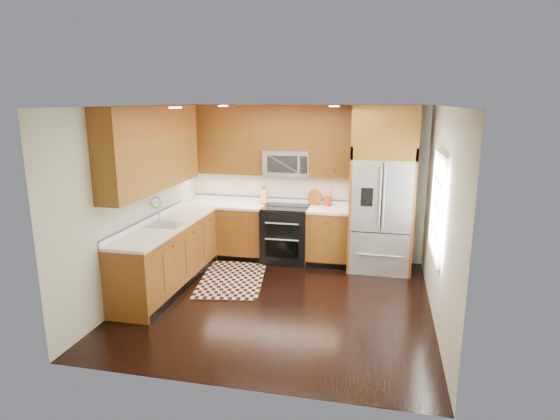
% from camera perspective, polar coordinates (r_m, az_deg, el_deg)
% --- Properties ---
extents(ground, '(4.00, 4.00, 0.00)m').
position_cam_1_polar(ground, '(6.47, -0.16, -11.15)').
color(ground, black).
rests_on(ground, ground).
extents(wall_back, '(4.00, 0.02, 2.60)m').
position_cam_1_polar(wall_back, '(7.97, 2.99, 3.33)').
color(wall_back, beige).
rests_on(wall_back, ground).
extents(wall_left, '(0.02, 4.00, 2.60)m').
position_cam_1_polar(wall_left, '(6.76, -16.95, 0.96)').
color(wall_left, beige).
rests_on(wall_left, ground).
extents(wall_right, '(0.02, 4.00, 2.60)m').
position_cam_1_polar(wall_right, '(5.95, 18.99, -0.82)').
color(wall_right, beige).
rests_on(wall_right, ground).
extents(window, '(0.04, 1.10, 1.30)m').
position_cam_1_polar(window, '(6.12, 18.65, 0.55)').
color(window, white).
rests_on(window, ground).
extents(base_cabinets, '(2.85, 3.00, 0.90)m').
position_cam_1_polar(base_cabinets, '(7.44, -7.94, -4.24)').
color(base_cabinets, brown).
rests_on(base_cabinets, ground).
extents(countertop, '(2.86, 3.01, 0.04)m').
position_cam_1_polar(countertop, '(7.38, -6.71, -0.57)').
color(countertop, white).
rests_on(countertop, base_cabinets).
extents(upper_cabinets, '(2.85, 3.00, 1.15)m').
position_cam_1_polar(upper_cabinets, '(7.28, -7.22, 8.06)').
color(upper_cabinets, brown).
rests_on(upper_cabinets, ground).
extents(range, '(0.76, 0.67, 0.95)m').
position_cam_1_polar(range, '(7.88, 0.72, -2.96)').
color(range, black).
rests_on(range, ground).
extents(microwave, '(0.76, 0.40, 0.42)m').
position_cam_1_polar(microwave, '(7.76, 0.94, 5.77)').
color(microwave, '#B2B2B7').
rests_on(microwave, ground).
extents(refrigerator, '(0.98, 0.75, 2.60)m').
position_cam_1_polar(refrigerator, '(7.50, 12.36, 2.44)').
color(refrigerator, '#B2B2B7').
rests_on(refrigerator, ground).
extents(sink_faucet, '(0.54, 0.44, 0.37)m').
position_cam_1_polar(sink_faucet, '(6.90, -13.94, -1.22)').
color(sink_faucet, '#B2B2B7').
rests_on(sink_faucet, countertop).
extents(rug, '(1.16, 1.67, 0.01)m').
position_cam_1_polar(rug, '(7.26, -5.85, -8.35)').
color(rug, black).
rests_on(rug, ground).
extents(knife_block, '(0.12, 0.16, 0.30)m').
position_cam_1_polar(knife_block, '(8.06, -2.00, 1.72)').
color(knife_block, tan).
rests_on(knife_block, countertop).
extents(utensil_crock, '(0.15, 0.15, 0.33)m').
position_cam_1_polar(utensil_crock, '(7.87, 5.83, 1.33)').
color(utensil_crock, '#9E3313').
rests_on(utensil_crock, countertop).
extents(cutting_board, '(0.34, 0.34, 0.02)m').
position_cam_1_polar(cutting_board, '(7.95, 4.23, 0.71)').
color(cutting_board, brown).
rests_on(cutting_board, countertop).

